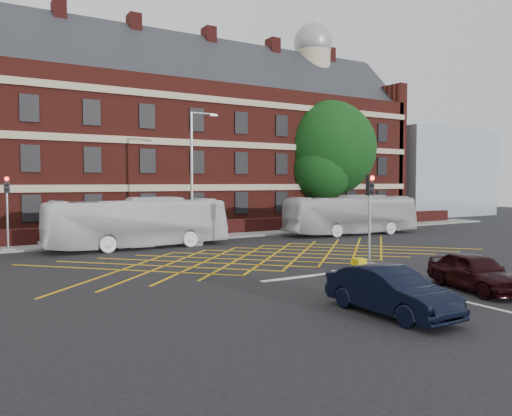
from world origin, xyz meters
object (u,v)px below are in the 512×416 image
car_maroon (476,272)px  street_lamp (193,200)px  bus_right (351,215)px  car_navy (390,291)px  traffic_light_near (369,229)px  deciduous_tree (328,155)px  utility_cabinet (359,270)px  traffic_light_far (8,221)px  bus_left (138,223)px

car_maroon → street_lamp: 17.77m
bus_right → car_navy: bearing=147.0°
traffic_light_near → car_maroon: bearing=-91.4°
bus_right → street_lamp: bearing=94.6°
deciduous_tree → street_lamp: bearing=-154.6°
bus_right → utility_cabinet: size_ratio=11.48×
traffic_light_far → utility_cabinet: traffic_light_far is taller
bus_left → traffic_light_near: (6.98, -12.17, 0.26)m
street_lamp → car_maroon: bearing=-78.6°
street_lamp → bus_right: bearing=-1.3°
car_maroon → traffic_light_near: bearing=103.9°
deciduous_tree → traffic_light_far: (-27.61, -5.73, -4.71)m
bus_left → traffic_light_near: 14.03m
bus_left → utility_cabinet: size_ratio=11.71×
bus_right → car_maroon: size_ratio=2.62×
car_maroon → utility_cabinet: 4.23m
bus_left → deciduous_tree: (20.78, 7.82, 4.97)m
car_navy → bus_right: bearing=51.2°
bus_right → traffic_light_far: 23.08m
bus_right → car_maroon: bus_right is taller
car_navy → car_maroon: 5.17m
deciduous_tree → traffic_light_near: size_ratio=2.71×
car_navy → traffic_light_near: bearing=50.6°
bus_left → car_navy: 18.63m
traffic_light_far → utility_cabinet: bearing=-55.8°
bus_right → traffic_light_near: size_ratio=2.48×
traffic_light_far → utility_cabinet: (11.17, -16.46, -1.30)m
bus_right → traffic_light_near: traffic_light_near is taller
car_maroon → traffic_light_far: size_ratio=0.95×
traffic_light_near → car_navy: bearing=-129.5°
bus_left → traffic_light_far: bearing=72.9°
car_navy → utility_cabinet: 4.93m
bus_right → car_maroon: bearing=157.4°
deciduous_tree → bus_left: bearing=-159.4°
bus_left → traffic_light_far: 7.15m
street_lamp → traffic_light_far: bearing=165.8°
bus_left → street_lamp: (3.34, -0.47, 1.28)m
traffic_light_far → utility_cabinet: 19.93m
car_navy → deciduous_tree: bearing=54.2°
traffic_light_far → deciduous_tree: bearing=11.7°
bus_left → car_navy: bus_left is taller
bus_left → bus_right: size_ratio=1.02×
bus_left → traffic_light_far: (-6.83, 2.09, 0.26)m
bus_right → deciduous_tree: size_ratio=0.92×
bus_right → street_lamp: (-12.73, 0.28, 1.31)m
utility_cabinet → deciduous_tree: bearing=53.5°
utility_cabinet → car_navy: bearing=-122.0°
bus_right → car_navy: size_ratio=2.46×
car_maroon → bus_left: bearing=126.4°
street_lamp → traffic_light_near: bearing=-72.8°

